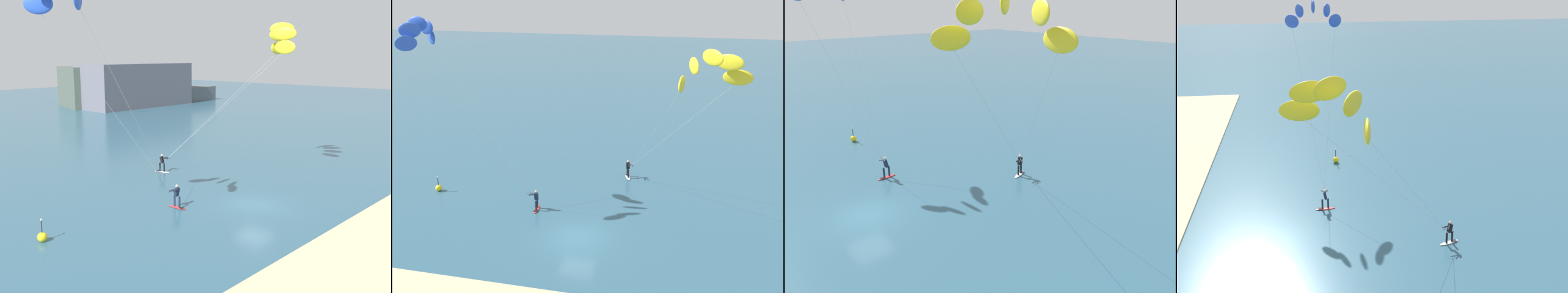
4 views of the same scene
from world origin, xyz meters
TOP-DOWN VIEW (x-y plane):
  - ground_plane at (0.00, 0.00)m, footprint 240.00×240.00m
  - kitesurfer_nearshore at (-12.45, 3.43)m, footprint 9.68×4.94m
  - kitesurfer_mid_water at (8.18, 3.81)m, footprint 9.78×11.38m
  - marker_buoy at (-13.65, 5.03)m, footprint 0.56×0.56m

SIDE VIEW (x-z plane):
  - ground_plane at x=0.00m, z-range 0.00..0.00m
  - marker_buoy at x=-13.65m, z-range -0.39..0.99m
  - kitesurfer_mid_water at x=8.18m, z-range 4.85..18.02m
  - kitesurfer_nearshore at x=-12.45m, z-range 5.69..20.57m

